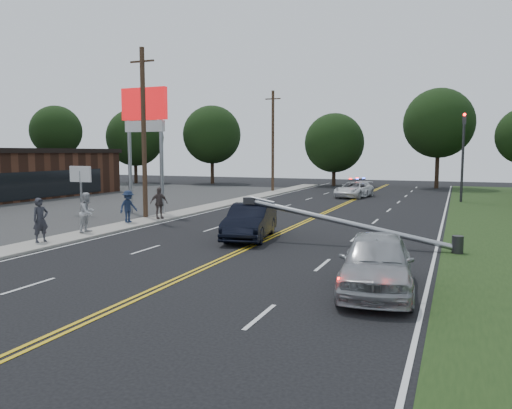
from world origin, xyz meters
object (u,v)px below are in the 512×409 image
at_px(pylon_sign, 145,120).
at_px(traffic_signal, 463,149).
at_px(bystander_b, 87,212).
at_px(utility_pole_far, 273,141).
at_px(bystander_c, 128,206).
at_px(fallen_streetlight, 358,225).
at_px(waiting_sedan, 376,262).
at_px(utility_pole_mid, 144,133).
at_px(emergency_b, 360,189).
at_px(crashed_sedan, 250,221).
at_px(small_sign, 81,178).
at_px(bystander_a, 40,220).
at_px(bystander_d, 159,203).
at_px(emergency_a, 354,190).

height_order(pylon_sign, traffic_signal, pylon_sign).
xyz_separation_m(pylon_sign, bystander_b, (2.02, -7.86, -4.91)).
bearing_deg(traffic_signal, bystander_b, -125.13).
height_order(traffic_signal, utility_pole_far, utility_pole_far).
bearing_deg(bystander_c, fallen_streetlight, -84.43).
distance_m(waiting_sedan, bystander_c, 16.89).
bearing_deg(bystander_c, traffic_signal, -26.95).
height_order(utility_pole_mid, emergency_b, utility_pole_mid).
bearing_deg(utility_pole_far, emergency_b, -10.23).
distance_m(pylon_sign, utility_pole_far, 20.06).
bearing_deg(utility_pole_far, fallen_streetlight, -62.76).
distance_m(utility_pole_mid, crashed_sedan, 10.25).
relative_size(small_sign, fallen_streetlight, 0.33).
height_order(bystander_a, bystander_c, bystander_a).
bearing_deg(pylon_sign, crashed_sedan, -31.52).
xyz_separation_m(fallen_streetlight, utility_pole_far, (-13.39, 26.00, 4.17)).
distance_m(utility_pole_mid, waiting_sedan, 19.01).
distance_m(traffic_signal, fallen_streetlight, 22.62).
bearing_deg(bystander_d, traffic_signal, -9.42).
bearing_deg(utility_pole_mid, bystander_a, -85.56).
distance_m(utility_pole_mid, emergency_a, 21.32).
xyz_separation_m(utility_pole_far, bystander_c, (0.48, -24.31, -4.08)).
bearing_deg(crashed_sedan, utility_pole_far, 97.64).
bearing_deg(fallen_streetlight, pylon_sign, 157.78).
relative_size(utility_pole_mid, bystander_a, 5.25).
xyz_separation_m(pylon_sign, waiting_sedan, (16.45, -12.67, -5.15)).
xyz_separation_m(small_sign, fallen_streetlight, (18.19, -4.00, -1.41)).
height_order(traffic_signal, bystander_c, traffic_signal).
distance_m(pylon_sign, emergency_a, 20.40).
height_order(fallen_streetlight, bystander_c, fallen_streetlight).
relative_size(small_sign, waiting_sedan, 0.62).
height_order(traffic_signal, waiting_sedan, traffic_signal).
xyz_separation_m(fallen_streetlight, utility_pole_mid, (-13.39, 4.00, 4.17)).
xyz_separation_m(crashed_sedan, bystander_c, (-7.95, 1.65, 0.20)).
distance_m(bystander_b, bystander_d, 5.54).
bearing_deg(waiting_sedan, pylon_sign, 135.64).
distance_m(pylon_sign, crashed_sedan, 12.54).
relative_size(pylon_sign, crashed_sedan, 1.64).
height_order(crashed_sedan, waiting_sedan, waiting_sedan).
height_order(emergency_b, bystander_c, bystander_c).
bearing_deg(traffic_signal, waiting_sedan, -94.69).
distance_m(crashed_sedan, bystander_c, 8.12).
bearing_deg(crashed_sedan, emergency_b, 78.23).
bearing_deg(emergency_a, bystander_c, -101.57).
bearing_deg(bystander_c, utility_pole_far, 14.15).
distance_m(fallen_streetlight, crashed_sedan, 4.96).
bearing_deg(waiting_sedan, utility_pole_mid, 138.08).
distance_m(waiting_sedan, emergency_a, 30.31).
distance_m(pylon_sign, utility_pole_mid, 2.55).
xyz_separation_m(pylon_sign, emergency_b, (10.34, 18.37, -5.35)).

